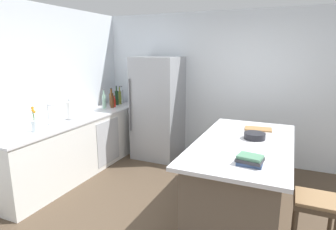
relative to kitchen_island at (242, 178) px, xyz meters
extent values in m
plane|color=#4C3D2D|center=(-0.53, -0.45, -0.46)|extent=(7.20, 7.20, 0.00)
cube|color=silver|center=(-0.53, 1.80, 0.84)|extent=(6.00, 0.10, 2.60)
cube|color=silver|center=(-2.98, -0.45, 0.84)|extent=(0.10, 6.00, 2.60)
cube|color=silver|center=(-2.62, 0.21, -0.02)|extent=(0.63, 2.89, 0.88)
cube|color=silver|center=(-2.62, 0.21, 0.43)|extent=(0.66, 2.92, 0.03)
cube|color=#B2B5BA|center=(-2.30, 0.57, -0.02)|extent=(0.01, 0.60, 0.74)
cube|color=brown|center=(0.00, 0.00, -0.03)|extent=(0.90, 1.85, 0.87)
cube|color=silver|center=(0.00, 0.00, 0.43)|extent=(1.06, 2.05, 0.04)
cube|color=#93969B|center=(-1.76, 1.38, 0.45)|extent=(0.79, 0.75, 1.83)
cylinder|color=#4C4C51|center=(-2.11, 0.99, 0.54)|extent=(0.02, 0.02, 0.92)
cylinder|color=#473828|center=(0.58, -0.47, -0.15)|extent=(0.04, 0.04, 0.62)
cube|color=#473828|center=(0.73, -0.62, 0.18)|extent=(0.36, 0.36, 0.04)
cube|color=olive|center=(0.73, -0.62, 0.21)|extent=(0.34, 0.34, 0.03)
cylinder|color=silver|center=(-2.68, -0.29, 0.46)|extent=(0.05, 0.05, 0.02)
cylinder|color=silver|center=(-2.68, -0.29, 0.61)|extent=(0.02, 0.02, 0.28)
cylinder|color=silver|center=(-2.62, -0.29, 0.73)|extent=(0.14, 0.02, 0.02)
cylinder|color=silver|center=(-2.56, -0.64, 0.52)|extent=(0.09, 0.09, 0.15)
cylinder|color=#4C7F3D|center=(-2.57, -0.64, 0.63)|extent=(0.01, 0.03, 0.26)
sphere|color=orange|center=(-2.57, -0.64, 0.76)|extent=(0.04, 0.04, 0.04)
cylinder|color=#4C7F3D|center=(-2.56, -0.65, 0.62)|extent=(0.01, 0.02, 0.23)
sphere|color=orange|center=(-2.56, -0.65, 0.73)|extent=(0.04, 0.04, 0.04)
cylinder|color=#4C7F3D|center=(-2.54, -0.64, 0.61)|extent=(0.01, 0.04, 0.20)
sphere|color=orange|center=(-2.54, -0.64, 0.71)|extent=(0.04, 0.04, 0.04)
cylinder|color=gray|center=(-2.62, 0.07, 0.45)|extent=(0.14, 0.14, 0.01)
cylinder|color=white|center=(-2.62, 0.07, 0.59)|extent=(0.11, 0.11, 0.26)
cylinder|color=gray|center=(-2.62, 0.07, 0.74)|extent=(0.02, 0.02, 0.04)
cylinder|color=silver|center=(-2.65, 1.55, 0.57)|extent=(0.07, 0.07, 0.26)
cylinder|color=silver|center=(-2.65, 1.55, 0.74)|extent=(0.03, 0.03, 0.07)
cylinder|color=black|center=(-2.65, 1.55, 0.78)|extent=(0.03, 0.03, 0.01)
cylinder|color=olive|center=(-2.63, 1.46, 0.57)|extent=(0.05, 0.05, 0.25)
cylinder|color=olive|center=(-2.63, 1.46, 0.74)|extent=(0.02, 0.02, 0.09)
cylinder|color=black|center=(-2.63, 1.46, 0.79)|extent=(0.02, 0.02, 0.01)
cylinder|color=#19381E|center=(-2.63, 1.36, 0.58)|extent=(0.06, 0.06, 0.27)
cylinder|color=#19381E|center=(-2.63, 1.36, 0.76)|extent=(0.02, 0.02, 0.08)
cylinder|color=black|center=(-2.63, 1.36, 0.81)|extent=(0.02, 0.02, 0.01)
cylinder|color=brown|center=(-2.69, 1.26, 0.56)|extent=(0.08, 0.08, 0.23)
cylinder|color=brown|center=(-2.69, 1.26, 0.72)|extent=(0.03, 0.03, 0.09)
cylinder|color=black|center=(-2.69, 1.26, 0.77)|extent=(0.04, 0.04, 0.01)
cylinder|color=red|center=(-2.56, 1.17, 0.52)|extent=(0.05, 0.05, 0.15)
cylinder|color=red|center=(-2.56, 1.17, 0.62)|extent=(0.02, 0.02, 0.05)
cylinder|color=black|center=(-2.56, 1.17, 0.65)|extent=(0.02, 0.02, 0.01)
cylinder|color=#5B3319|center=(-2.55, 1.09, 0.54)|extent=(0.07, 0.07, 0.19)
cylinder|color=#5B3319|center=(-2.55, 1.09, 0.66)|extent=(0.03, 0.03, 0.05)
cylinder|color=black|center=(-2.55, 1.09, 0.69)|extent=(0.03, 0.03, 0.01)
cylinder|color=#8CB79E|center=(-2.65, 0.98, 0.57)|extent=(0.07, 0.07, 0.25)
cylinder|color=#8CB79E|center=(-2.65, 0.98, 0.74)|extent=(0.03, 0.03, 0.08)
cylinder|color=black|center=(-2.65, 0.98, 0.79)|extent=(0.03, 0.03, 0.01)
cube|color=#334770|center=(0.15, -0.65, 0.47)|extent=(0.22, 0.18, 0.03)
cube|color=#2D2D33|center=(0.15, -0.65, 0.50)|extent=(0.25, 0.22, 0.03)
cube|color=#4C7F60|center=(0.15, -0.65, 0.53)|extent=(0.24, 0.20, 0.03)
cylinder|color=black|center=(0.09, 0.17, 0.49)|extent=(0.25, 0.25, 0.07)
cube|color=#9E7042|center=(0.09, 0.60, 0.46)|extent=(0.36, 0.23, 0.02)
camera|label=1|loc=(0.44, -3.19, 1.48)|focal=30.32mm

